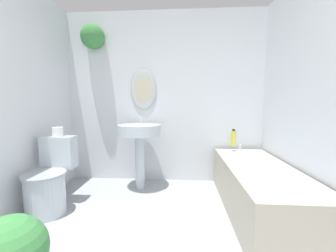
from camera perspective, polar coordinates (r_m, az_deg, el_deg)
The scene contains 6 objects.
wall_back at distance 2.98m, azimuth -2.52°, elevation 8.97°, with size 2.88×0.32×2.40m.
toilet at distance 2.53m, azimuth -30.08°, elevation -13.34°, with size 0.40×0.55×0.76m.
pedestal_sink at distance 2.71m, azimuth -7.87°, elevation -2.85°, with size 0.56×0.56×0.95m.
bathtub at distance 2.38m, azimuth 23.82°, elevation -15.53°, with size 0.64×1.62×0.57m.
shampoo_bottle at distance 2.85m, azimuth 17.67°, elevation -3.17°, with size 0.07×0.07×0.22m.
toilet_paper_roll at distance 2.58m, azimuth -28.23°, elevation -1.43°, with size 0.11×0.11×0.10m.
Camera 1 is at (0.25, -0.33, 1.12)m, focal length 22.00 mm.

